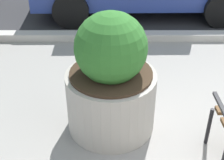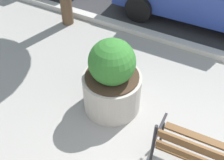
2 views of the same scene
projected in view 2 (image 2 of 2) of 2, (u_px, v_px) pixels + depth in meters
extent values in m
cube|color=brown|center=(224.00, 159.00, 3.65)|extent=(1.70, 0.17, 0.04)
cylinder|color=black|center=(162.00, 132.00, 4.21)|extent=(0.04, 0.04, 0.45)
cylinder|color=black|center=(153.00, 148.00, 3.74)|extent=(0.04, 0.04, 0.95)
cube|color=black|center=(161.00, 126.00, 3.81)|extent=(0.05, 0.48, 0.03)
cylinder|color=#A8A399|center=(112.00, 92.00, 4.67)|extent=(0.95, 0.95, 0.67)
cylinder|color=#38281C|center=(112.00, 76.00, 4.42)|extent=(0.85, 0.85, 0.03)
sphere|color=#2D6B28|center=(112.00, 62.00, 4.22)|extent=(0.73, 0.73, 0.73)
cylinder|color=black|center=(139.00, 8.00, 6.60)|extent=(0.64, 0.23, 0.64)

